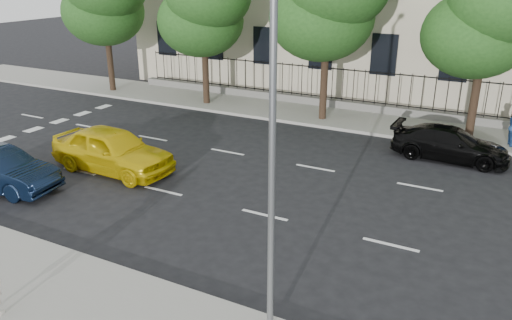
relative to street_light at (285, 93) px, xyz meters
The scene contains 9 objects.
ground 5.99m from the street_light, 144.73° to the left, with size 120.00×120.00×0.00m, color black.
far_sidewalk 16.75m from the street_light, 99.01° to the left, with size 60.00×4.00×0.15m, color gray.
lane_markings 8.67m from the street_light, 110.98° to the left, with size 49.60×4.62×0.01m, color silver, non-canonical shape.
crosswalk 18.42m from the street_light, 158.90° to the left, with size 0.50×12.10×0.01m, color silver, non-canonical shape.
iron_fence 18.21m from the street_light, 98.14° to the left, with size 30.00×0.50×2.20m.
street_light is the anchor object (origin of this frame).
tree_d 15.36m from the street_light, 80.48° to the left, with size 5.34×4.94×8.84m.
yellow_taxi 11.41m from the street_light, 152.11° to the left, with size 2.03×5.05×1.72m, color gold.
black_sedan 13.14m from the street_light, 80.71° to the left, with size 1.88×4.62×1.34m, color black.
Camera 1 is at (6.25, -10.24, 7.36)m, focal length 35.00 mm.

